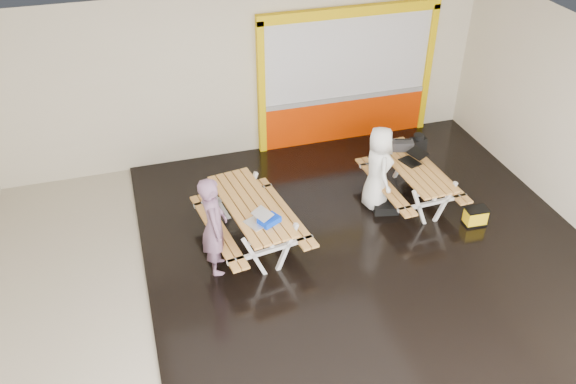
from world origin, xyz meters
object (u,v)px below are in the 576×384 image
object	(u,v)px
picnic_table_right	(412,174)
fluke_bag	(475,217)
laptop_left	(258,220)
backpack	(417,147)
picnic_table_left	(251,214)
person_right	(378,168)
dark_case	(385,207)
toolbox	(402,145)
laptop_right	(413,159)
blue_pouch	(269,220)
person_left	(214,226)

from	to	relation	value
picnic_table_right	fluke_bag	size ratio (longest dim) A/B	5.13
picnic_table_right	laptop_left	xyz separation A→B (m)	(-3.19, -0.93, 0.30)
picnic_table_right	backpack	bearing A→B (deg)	57.30
picnic_table_left	laptop_left	bearing A→B (deg)	-90.19
person_right	dark_case	world-z (taller)	person_right
toolbox	fluke_bag	xyz separation A→B (m)	(0.74, -1.63, -0.69)
laptop_right	blue_pouch	size ratio (longest dim) A/B	1.56
blue_pouch	toolbox	world-z (taller)	toolbox
picnic_table_left	laptop_left	world-z (taller)	laptop_left
laptop_right	backpack	xyz separation A→B (m)	(0.41, 0.58, -0.14)
toolbox	fluke_bag	bearing A→B (deg)	-65.63
laptop_left	blue_pouch	bearing A→B (deg)	-16.54
dark_case	fluke_bag	xyz separation A→B (m)	(1.38, -0.83, 0.08)
picnic_table_left	person_left	world-z (taller)	person_left
fluke_bag	laptop_right	bearing A→B (deg)	121.88
laptop_left	dark_case	world-z (taller)	laptop_left
laptop_right	backpack	world-z (taller)	backpack
person_left	laptop_left	bearing A→B (deg)	-88.50
person_right	backpack	xyz separation A→B (m)	(1.15, 0.67, -0.12)
picnic_table_left	blue_pouch	xyz separation A→B (m)	(0.17, -0.58, 0.25)
backpack	fluke_bag	distance (m)	1.86
toolbox	blue_pouch	bearing A→B (deg)	-152.99
picnic_table_left	laptop_left	size ratio (longest dim) A/B	4.87
laptop_left	fluke_bag	bearing A→B (deg)	-1.75
laptop_right	fluke_bag	size ratio (longest dim) A/B	1.25
fluke_bag	blue_pouch	bearing A→B (deg)	178.94
picnic_table_left	picnic_table_right	bearing A→B (deg)	7.25
person_left	blue_pouch	bearing A→B (deg)	-90.84
person_left	fluke_bag	world-z (taller)	person_left
laptop_left	fluke_bag	size ratio (longest dim) A/B	1.19
picnic_table_right	person_left	bearing A→B (deg)	-167.37
picnic_table_left	laptop_left	xyz separation A→B (m)	(-0.00, -0.53, 0.26)
laptop_left	blue_pouch	size ratio (longest dim) A/B	1.49
laptop_left	toolbox	xyz separation A→B (m)	(3.23, 1.51, -0.01)
person_left	fluke_bag	size ratio (longest dim) A/B	4.30
laptop_left	dark_case	xyz separation A→B (m)	(2.60, 0.71, -0.78)
picnic_table_left	person_right	distance (m)	2.54
person_left	toolbox	distance (m)	4.19
picnic_table_right	picnic_table_left	bearing A→B (deg)	-172.75
laptop_left	backpack	bearing A→B (deg)	24.22
picnic_table_left	laptop_left	distance (m)	0.59
person_left	dark_case	xyz separation A→B (m)	(3.29, 0.64, -0.77)
laptop_left	dark_case	bearing A→B (deg)	15.20
laptop_right	fluke_bag	distance (m)	1.54
picnic_table_left	person_left	size ratio (longest dim) A/B	1.35
person_right	dark_case	distance (m)	0.77
person_right	toolbox	bearing A→B (deg)	-47.77
laptop_right	laptop_left	bearing A→B (deg)	-161.82
laptop_left	blue_pouch	world-z (taller)	laptop_left
person_left	toolbox	world-z (taller)	person_left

